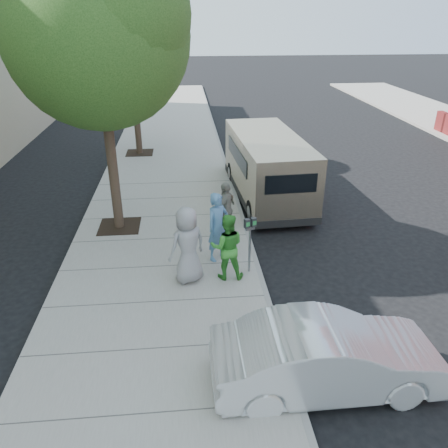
{
  "coord_description": "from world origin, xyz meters",
  "views": [
    {
      "loc": [
        -0.29,
        -9.53,
        5.91
      ],
      "look_at": [
        0.64,
        0.32,
        1.1
      ],
      "focal_mm": 35.0,
      "sensor_mm": 36.0,
      "label": 1
    }
  ],
  "objects_px": {
    "tree_far": "(131,40)",
    "person_striped_polo": "(226,209)",
    "person_green_shirt": "(227,247)",
    "person_gray_shirt": "(188,245)",
    "parking_meter": "(250,234)",
    "tree_near": "(98,29)",
    "van": "(266,166)",
    "sedan": "(328,356)",
    "person_officer": "(218,227)"
  },
  "relations": [
    {
      "from": "person_striped_polo",
      "to": "tree_far",
      "type": "bearing_deg",
      "value": -128.26
    },
    {
      "from": "tree_near",
      "to": "sedan",
      "type": "distance_m",
      "value": 9.15
    },
    {
      "from": "van",
      "to": "sedan",
      "type": "relative_size",
      "value": 1.53
    },
    {
      "from": "tree_near",
      "to": "van",
      "type": "distance_m",
      "value": 6.82
    },
    {
      "from": "van",
      "to": "person_green_shirt",
      "type": "xyz_separation_m",
      "value": [
        -1.88,
        -5.22,
        -0.21
      ]
    },
    {
      "from": "parking_meter",
      "to": "person_officer",
      "type": "xyz_separation_m",
      "value": [
        -0.71,
        0.69,
        -0.14
      ]
    },
    {
      "from": "person_gray_shirt",
      "to": "person_striped_polo",
      "type": "bearing_deg",
      "value": -146.13
    },
    {
      "from": "tree_near",
      "to": "person_officer",
      "type": "relative_size",
      "value": 4.17
    },
    {
      "from": "sedan",
      "to": "person_green_shirt",
      "type": "height_order",
      "value": "person_green_shirt"
    },
    {
      "from": "parking_meter",
      "to": "person_gray_shirt",
      "type": "xyz_separation_m",
      "value": [
        -1.48,
        -0.24,
        -0.11
      ]
    },
    {
      "from": "sedan",
      "to": "van",
      "type": "bearing_deg",
      "value": -4.04
    },
    {
      "from": "tree_near",
      "to": "person_green_shirt",
      "type": "relative_size",
      "value": 4.59
    },
    {
      "from": "tree_near",
      "to": "tree_far",
      "type": "distance_m",
      "value": 7.63
    },
    {
      "from": "tree_far",
      "to": "person_green_shirt",
      "type": "bearing_deg",
      "value": -74.88
    },
    {
      "from": "van",
      "to": "person_gray_shirt",
      "type": "relative_size",
      "value": 3.27
    },
    {
      "from": "sedan",
      "to": "tree_near",
      "type": "bearing_deg",
      "value": 32.69
    },
    {
      "from": "parking_meter",
      "to": "person_gray_shirt",
      "type": "bearing_deg",
      "value": 169.81
    },
    {
      "from": "tree_near",
      "to": "van",
      "type": "bearing_deg",
      "value": 24.64
    },
    {
      "from": "person_officer",
      "to": "person_striped_polo",
      "type": "height_order",
      "value": "person_officer"
    },
    {
      "from": "van",
      "to": "person_officer",
      "type": "relative_size",
      "value": 3.38
    },
    {
      "from": "tree_near",
      "to": "person_striped_polo",
      "type": "xyz_separation_m",
      "value": [
        3.07,
        -0.84,
        -4.6
      ]
    },
    {
      "from": "person_officer",
      "to": "van",
      "type": "bearing_deg",
      "value": 26.91
    },
    {
      "from": "tree_near",
      "to": "van",
      "type": "relative_size",
      "value": 1.24
    },
    {
      "from": "sedan",
      "to": "person_gray_shirt",
      "type": "relative_size",
      "value": 2.13
    },
    {
      "from": "person_striped_polo",
      "to": "person_gray_shirt",
      "type": "bearing_deg",
      "value": 5.37
    },
    {
      "from": "tree_far",
      "to": "person_striped_polo",
      "type": "height_order",
      "value": "tree_far"
    },
    {
      "from": "sedan",
      "to": "person_officer",
      "type": "xyz_separation_m",
      "value": [
        -1.52,
        4.31,
        0.4
      ]
    },
    {
      "from": "van",
      "to": "person_striped_polo",
      "type": "distance_m",
      "value": 3.47
    },
    {
      "from": "person_officer",
      "to": "person_striped_polo",
      "type": "bearing_deg",
      "value": 37.63
    },
    {
      "from": "parking_meter",
      "to": "person_striped_polo",
      "type": "distance_m",
      "value": 2.05
    },
    {
      "from": "tree_far",
      "to": "van",
      "type": "height_order",
      "value": "tree_far"
    },
    {
      "from": "person_officer",
      "to": "person_gray_shirt",
      "type": "xyz_separation_m",
      "value": [
        -0.78,
        -0.93,
        0.03
      ]
    },
    {
      "from": "sedan",
      "to": "tree_far",
      "type": "bearing_deg",
      "value": 16.14
    },
    {
      "from": "parking_meter",
      "to": "person_officer",
      "type": "distance_m",
      "value": 1.0
    },
    {
      "from": "person_green_shirt",
      "to": "sedan",
      "type": "bearing_deg",
      "value": 116.03
    },
    {
      "from": "person_gray_shirt",
      "to": "sedan",
      "type": "bearing_deg",
      "value": 94.53
    },
    {
      "from": "person_gray_shirt",
      "to": "person_green_shirt",
      "type": "bearing_deg",
      "value": 152.74
    },
    {
      "from": "parking_meter",
      "to": "sedan",
      "type": "distance_m",
      "value": 3.74
    },
    {
      "from": "tree_near",
      "to": "person_green_shirt",
      "type": "distance_m",
      "value": 6.2
    },
    {
      "from": "van",
      "to": "person_striped_polo",
      "type": "relative_size",
      "value": 3.8
    },
    {
      "from": "tree_far",
      "to": "sedan",
      "type": "distance_m",
      "value": 15.28
    },
    {
      "from": "tree_far",
      "to": "person_gray_shirt",
      "type": "distance_m",
      "value": 11.5
    },
    {
      "from": "tree_far",
      "to": "sedan",
      "type": "xyz_separation_m",
      "value": [
        4.25,
        -14.06,
        -4.23
      ]
    },
    {
      "from": "van",
      "to": "sedan",
      "type": "distance_m",
      "value": 8.67
    },
    {
      "from": "tree_near",
      "to": "sedan",
      "type": "bearing_deg",
      "value": -56.62
    },
    {
      "from": "tree_far",
      "to": "parking_meter",
      "type": "relative_size",
      "value": 4.53
    },
    {
      "from": "parking_meter",
      "to": "person_green_shirt",
      "type": "bearing_deg",
      "value": -179.82
    },
    {
      "from": "tree_near",
      "to": "person_striped_polo",
      "type": "distance_m",
      "value": 5.59
    },
    {
      "from": "parking_meter",
      "to": "person_green_shirt",
      "type": "distance_m",
      "value": 0.64
    },
    {
      "from": "person_green_shirt",
      "to": "person_gray_shirt",
      "type": "height_order",
      "value": "person_gray_shirt"
    }
  ]
}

